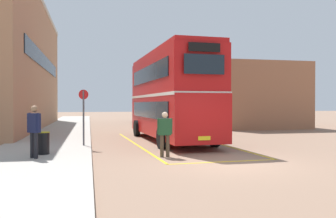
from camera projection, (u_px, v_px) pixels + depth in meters
The scene contains 10 objects.
ground_plane at pixel (153, 132), 25.88m from camera, with size 135.60×135.60×0.00m, color #846651.
sidewalk_left at pixel (63, 130), 26.81m from camera, with size 4.00×57.60×0.14m, color #A39E93.
depot_building_right at pixel (230, 97), 35.33m from camera, with size 7.43×16.67×5.40m.
double_decker_bus at pixel (170, 95), 19.27m from camera, with size 3.12×10.59×4.75m.
single_deck_bus at pixel (154, 107), 38.75m from camera, with size 3.62×8.84×3.02m.
pedestrian_boarding at pixel (165, 131), 13.35m from camera, with size 0.57×0.28×1.71m.
pedestrian_waiting_near at pixel (34, 127), 12.15m from camera, with size 0.49×0.54×1.81m.
litter_bin at pixel (43, 143), 13.15m from camera, with size 0.49×0.49×0.84m.
bus_stop_sign at pixel (84, 112), 15.98m from camera, with size 0.43×0.15×2.51m.
bay_marking_yellow at pixel (179, 145), 17.42m from camera, with size 4.68×12.66×0.01m.
Camera 1 is at (-4.59, -11.07, 2.00)m, focal length 37.95 mm.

